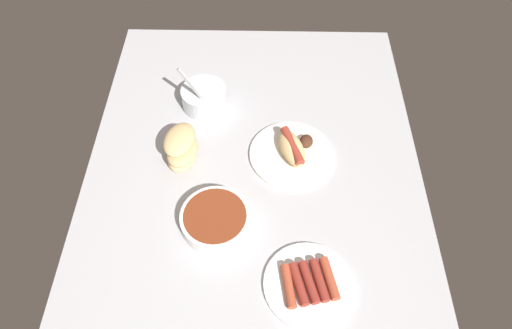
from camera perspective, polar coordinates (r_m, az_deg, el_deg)
ground_plane at (r=120.85cm, az=-0.32°, el=-1.41°), size 120.00×90.00×3.00cm
bowl_chili at (r=109.72cm, az=-5.22°, el=-6.97°), size 17.02×17.02×4.36cm
plate_hotdog_assembled at (r=122.00cm, az=4.66°, el=1.71°), size 23.08×23.08×5.61cm
bread_stack at (r=119.24cm, az=-9.55°, el=2.04°), size 13.26×10.10×10.80cm
plate_sausages at (r=104.51cm, az=6.74°, el=-14.90°), size 20.51×20.51×3.15cm
bowl_coleslaw at (r=133.68cm, az=-6.65°, el=8.60°), size 13.29×13.29×16.22cm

